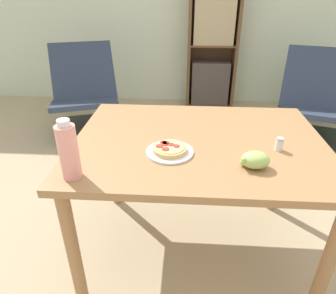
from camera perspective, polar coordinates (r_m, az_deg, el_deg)
ground_plane at (r=1.97m, az=5.54°, el=-17.49°), size 14.00×14.00×0.00m
dining_table at (r=1.54m, az=5.77°, el=-1.60°), size 1.23×0.92×0.74m
pizza_on_plate at (r=1.36m, az=0.33°, el=-0.59°), size 0.22×0.22×0.04m
grape_bunch at (r=1.29m, az=16.26°, el=-2.39°), size 0.12×0.09×0.07m
drink_bottle at (r=1.20m, az=-18.42°, el=-0.75°), size 0.08×0.08×0.25m
salt_shaker at (r=1.46m, az=20.43°, el=0.51°), size 0.04×0.04×0.06m
lounge_chair_near at (r=3.29m, az=-15.19°, el=7.59°), size 0.83×0.93×0.88m
lounge_chair_far at (r=3.25m, az=25.76°, el=5.39°), size 0.81×0.92×0.88m
bookshelf at (r=3.89m, az=8.40°, el=17.78°), size 0.60×0.30×1.53m
potted_plant_floor at (r=4.00m, az=28.04°, el=9.90°), size 0.51×0.43×0.67m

